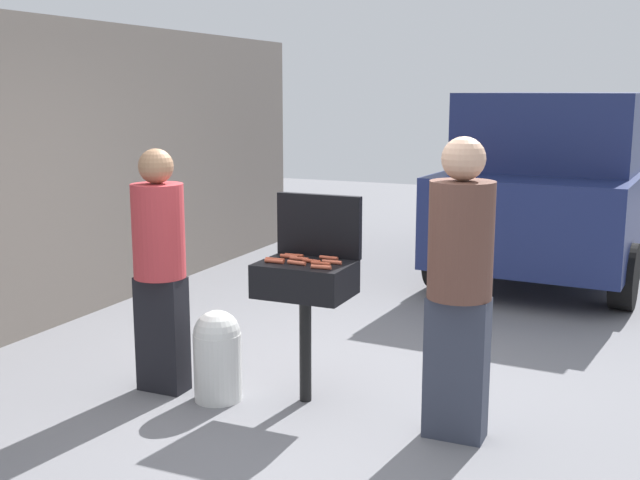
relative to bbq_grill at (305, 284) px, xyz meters
name	(u,v)px	position (x,y,z in m)	size (l,w,h in m)	color
ground_plane	(321,396)	(0.06, 0.12, -0.80)	(24.00, 24.00, 0.00)	slate
house_wall_side	(75,170)	(-2.83, 1.12, 0.53)	(0.24, 8.00, 2.67)	slate
bbq_grill	(305,284)	(0.00, 0.00, 0.00)	(0.60, 0.44, 0.95)	black
grill_lid_open	(319,226)	(0.00, 0.22, 0.36)	(0.60, 0.05, 0.42)	black
hot_dog_0	(321,264)	(0.13, -0.04, 0.16)	(0.03, 0.03, 0.13)	#AD4228
hot_dog_1	(294,256)	(-0.13, 0.11, 0.16)	(0.03, 0.03, 0.13)	#AD4228
hot_dog_2	(289,257)	(-0.15, 0.07, 0.16)	(0.03, 0.03, 0.13)	#B74C33
hot_dog_3	(299,259)	(-0.06, 0.04, 0.16)	(0.03, 0.03, 0.13)	#B74C33
hot_dog_4	(312,261)	(0.04, 0.00, 0.16)	(0.03, 0.03, 0.13)	#AD4228
hot_dog_5	(275,260)	(-0.19, -0.05, 0.16)	(0.03, 0.03, 0.13)	#AD4228
hot_dog_6	(329,258)	(0.11, 0.14, 0.16)	(0.03, 0.03, 0.13)	#B74C33
hot_dog_7	(297,263)	(-0.02, -0.08, 0.16)	(0.03, 0.03, 0.13)	#C6593D
hot_dog_8	(274,261)	(-0.18, -0.09, 0.16)	(0.03, 0.03, 0.13)	#B74C33
hot_dog_9	(321,267)	(0.17, -0.13, 0.16)	(0.03, 0.03, 0.13)	#C6593D
hot_dog_10	(332,262)	(0.18, 0.03, 0.16)	(0.03, 0.03, 0.13)	#C6593D
propane_tank	(217,354)	(-0.55, -0.22, -0.48)	(0.32, 0.32, 0.62)	silver
person_left	(160,262)	(-0.98, -0.22, 0.11)	(0.35, 0.35, 1.67)	black
person_right	(460,279)	(1.05, -0.14, 0.17)	(0.38, 0.38, 1.79)	#333847
parked_minivan	(561,181)	(1.00, 4.79, 0.22)	(2.26, 4.51, 2.02)	navy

